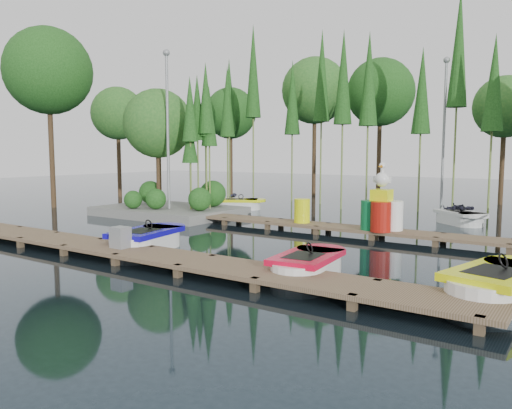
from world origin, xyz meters
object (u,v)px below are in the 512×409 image
Objects in this scene: island at (168,145)px; yellow_barrel at (302,211)px; boat_yellow_far at (239,204)px; boat_red at (308,266)px; drum_cluster at (381,211)px; boat_blue at (147,240)px; utility_cabinet at (120,237)px.

yellow_barrel is at bearing -6.04° from island.
island is 7.91m from yellow_barrel.
island is at bearing 173.96° from yellow_barrel.
boat_red is at bearing -58.72° from boat_yellow_far.
island is 3.01× the size of drum_cluster.
drum_cluster is (3.06, -0.16, 0.22)m from yellow_barrel.
yellow_barrel is at bearing -46.81° from boat_yellow_far.
boat_blue is at bearing -50.12° from island.
yellow_barrel is at bearing 177.01° from drum_cluster.
yellow_barrel reaches higher than utility_cabinet.
utility_cabinet is at bearing -80.81° from boat_yellow_far.
drum_cluster is (10.53, -0.95, -2.23)m from island.
boat_yellow_far reaches higher than utility_cabinet.
boat_red is at bearing -31.61° from island.
boat_blue is at bearing -109.76° from yellow_barrel.
utility_cabinet is at bearing -53.45° from island.
boat_red is at bearing -59.87° from yellow_barrel.
island reaches higher than boat_red.
island reaches higher than boat_blue.
boat_yellow_far is 4.82× the size of utility_cabinet.
drum_cluster reaches higher than utility_cabinet.
boat_yellow_far is at bearing 144.68° from yellow_barrel.
island is 2.50× the size of boat_red.
boat_red is at bearing -86.19° from drum_cluster.
drum_cluster is at bearing -37.38° from boat_yellow_far.
boat_yellow_far is at bearing 154.11° from drum_cluster.
boat_yellow_far is 3.13× the size of yellow_barrel.
boat_yellow_far is at bearing 127.42° from boat_red.
drum_cluster is (-0.38, 5.77, 0.71)m from boat_red.
boat_yellow_far is (-3.88, 9.91, -0.01)m from boat_blue.
yellow_barrel is at bearing 60.22° from boat_blue.
island is at bearing -125.86° from boat_yellow_far.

